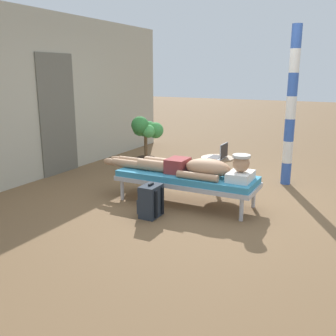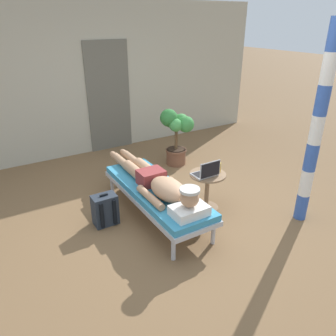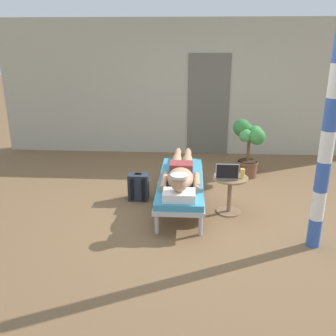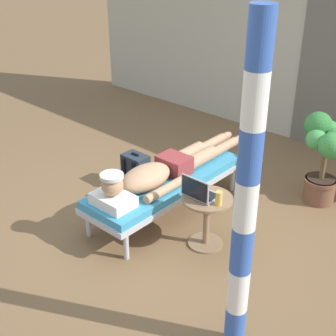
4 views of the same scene
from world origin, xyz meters
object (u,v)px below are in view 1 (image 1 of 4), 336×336
laptop (219,155)px  porch_post (291,108)px  side_table (217,169)px  drink_glass (223,151)px  person_reclining (191,167)px  backpack (151,201)px  potted_plant (146,138)px  lounge_chair (186,179)px

laptop → porch_post: (0.96, -0.78, 0.62)m
side_table → porch_post: bearing=-42.5°
side_table → drink_glass: bearing=-11.9°
person_reclining → backpack: person_reclining is taller
backpack → potted_plant: bearing=32.2°
person_reclining → porch_post: bearing=-30.8°
side_table → backpack: side_table is taller
lounge_chair → porch_post: size_ratio=0.79×
drink_glass → porch_post: 1.26m
person_reclining → porch_post: porch_post is taller
drink_glass → laptop: bearing=-174.6°
laptop → potted_plant: size_ratio=0.31×
person_reclining → backpack: bearing=158.4°
lounge_chair → side_table: bearing=-15.3°
drink_glass → potted_plant: (0.29, 1.50, 0.03)m
person_reclining → backpack: 0.76m
backpack → laptop: bearing=-18.4°
side_table → drink_glass: drink_glass is taller
person_reclining → potted_plant: (1.12, 1.36, 0.10)m
lounge_chair → porch_post: (1.58, -1.02, 0.86)m
side_table → porch_post: (0.90, -0.83, 0.85)m
side_table → laptop: (-0.06, -0.05, 0.23)m
laptop → backpack: bearing=161.6°
backpack → porch_post: porch_post is taller
potted_plant → porch_post: 2.42m
side_table → person_reclining: bearing=170.5°
drink_glass → porch_post: size_ratio=0.06×
potted_plant → porch_post: size_ratio=0.42×
backpack → potted_plant: size_ratio=0.42×
porch_post → laptop: bearing=141.1°
side_table → porch_post: porch_post is taller
backpack → porch_post: size_ratio=0.18×
lounge_chair → backpack: size_ratio=4.49×
drink_glass → potted_plant: potted_plant is taller
side_table → laptop: size_ratio=1.69×
laptop → porch_post: 1.39m
side_table → laptop: 0.24m
lounge_chair → side_table: 0.70m
porch_post → lounge_chair: bearing=147.3°
drink_glass → backpack: size_ratio=0.32×
side_table → potted_plant: size_ratio=0.52×
person_reclining → porch_post: 1.97m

